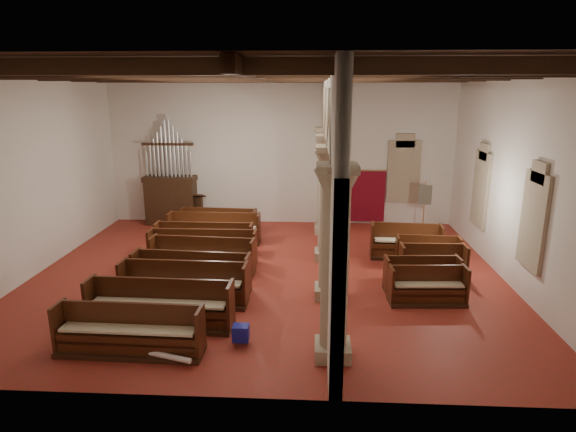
{
  "coord_description": "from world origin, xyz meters",
  "views": [
    {
      "loc": [
        1.34,
        -13.56,
        5.45
      ],
      "look_at": [
        0.6,
        0.5,
        1.72
      ],
      "focal_mm": 30.0,
      "sensor_mm": 36.0,
      "label": 1
    }
  ],
  "objects_px": {
    "lectern": "(200,211)",
    "pipe_organ": "(171,191)",
    "aisle_pew_0": "(427,291)",
    "nave_pew_0": "(130,338)",
    "processional_banner": "(424,216)"
  },
  "relations": [
    {
      "from": "aisle_pew_0",
      "to": "pipe_organ",
      "type": "bearing_deg",
      "value": 137.41
    },
    {
      "from": "processional_banner",
      "to": "nave_pew_0",
      "type": "bearing_deg",
      "value": -117.66
    },
    {
      "from": "pipe_organ",
      "to": "nave_pew_0",
      "type": "distance_m",
      "value": 10.35
    },
    {
      "from": "pipe_organ",
      "to": "processional_banner",
      "type": "height_order",
      "value": "pipe_organ"
    },
    {
      "from": "pipe_organ",
      "to": "aisle_pew_0",
      "type": "distance_m",
      "value": 11.5
    },
    {
      "from": "pipe_organ",
      "to": "processional_banner",
      "type": "distance_m",
      "value": 10.15
    },
    {
      "from": "pipe_organ",
      "to": "lectern",
      "type": "distance_m",
      "value": 1.43
    },
    {
      "from": "nave_pew_0",
      "to": "aisle_pew_0",
      "type": "height_order",
      "value": "nave_pew_0"
    },
    {
      "from": "pipe_organ",
      "to": "processional_banner",
      "type": "bearing_deg",
      "value": -6.33
    },
    {
      "from": "aisle_pew_0",
      "to": "nave_pew_0",
      "type": "bearing_deg",
      "value": -160.74
    },
    {
      "from": "processional_banner",
      "to": "aisle_pew_0",
      "type": "bearing_deg",
      "value": -86.91
    },
    {
      "from": "nave_pew_0",
      "to": "lectern",
      "type": "bearing_deg",
      "value": 96.33
    },
    {
      "from": "pipe_organ",
      "to": "aisle_pew_0",
      "type": "xyz_separation_m",
      "value": [
        8.86,
        -7.26,
        -1.04
      ]
    },
    {
      "from": "nave_pew_0",
      "to": "aisle_pew_0",
      "type": "bearing_deg",
      "value": 24.03
    },
    {
      "from": "lectern",
      "to": "pipe_organ",
      "type": "bearing_deg",
      "value": -171.01
    }
  ]
}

